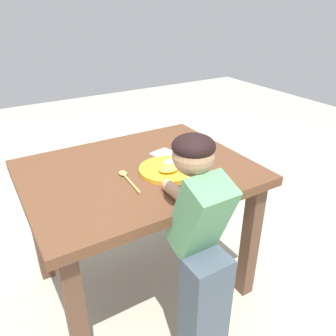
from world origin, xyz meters
TOP-DOWN VIEW (x-y plane):
  - ground_plane at (0.00, 0.00)m, footprint 8.00×8.00m
  - dining_table at (0.00, 0.00)m, footprint 1.04×0.83m
  - plate at (0.10, -0.10)m, footprint 0.26×0.26m
  - fork at (0.31, -0.09)m, footprint 0.08×0.20m
  - spoon at (-0.09, -0.06)m, footprint 0.04×0.22m
  - person at (0.02, -0.49)m, footprint 0.17×0.37m
  - napkin at (0.19, 0.05)m, footprint 0.14×0.17m

SIDE VIEW (x-z plane):
  - ground_plane at x=0.00m, z-range 0.00..0.00m
  - person at x=0.02m, z-range 0.04..1.07m
  - dining_table at x=0.00m, z-range 0.25..0.98m
  - napkin at x=0.19m, z-range 0.73..0.73m
  - fork at x=0.31m, z-range 0.73..0.73m
  - spoon at x=-0.09m, z-range 0.72..0.74m
  - plate at x=0.10m, z-range 0.72..0.76m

